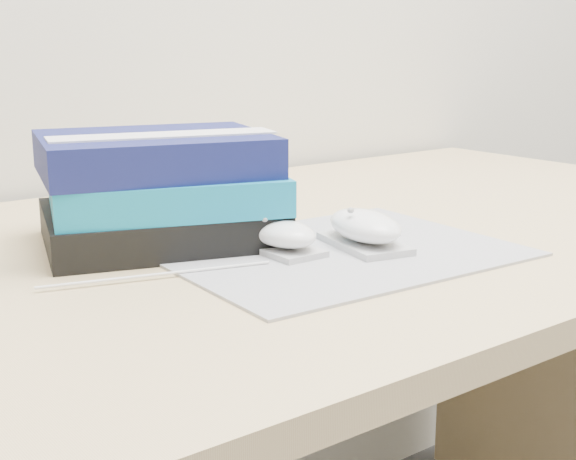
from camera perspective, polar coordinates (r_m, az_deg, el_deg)
desk at (r=1.10m, az=-3.70°, el=-11.73°), size 1.60×0.80×0.73m
mousepad at (r=0.90m, az=3.47°, el=-1.53°), size 0.39×0.31×0.00m
mouse_rear at (r=0.89m, az=-0.51°, el=-0.38°), size 0.06×0.10×0.04m
mouse_front at (r=0.91m, az=5.48°, el=0.08°), size 0.09×0.13×0.05m
usb_cable at (r=0.81m, az=-9.25°, el=-3.15°), size 0.23×0.07×0.00m
book_stack at (r=0.94m, az=-9.10°, el=2.85°), size 0.32×0.28×0.13m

